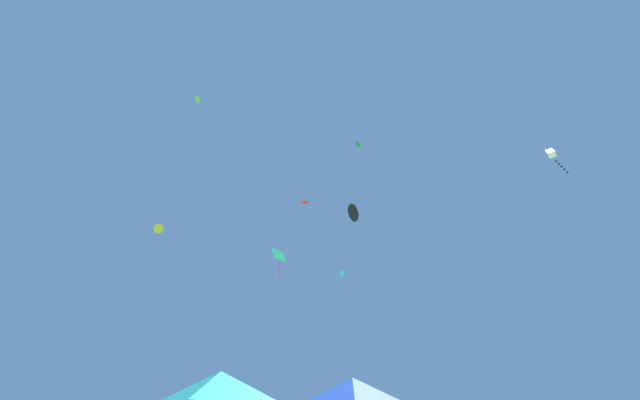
{
  "coord_description": "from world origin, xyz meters",
  "views": [
    {
      "loc": [
        0.03,
        -5.01,
        1.38
      ],
      "look_at": [
        -1.23,
        15.83,
        16.29
      ],
      "focal_mm": 20.2,
      "sensor_mm": 36.0,
      "label": 1
    }
  ],
  "objects_px": {
    "canopy_tent_blue": "(353,396)",
    "kite_red_diamond": "(305,202)",
    "canopy_tent_teal": "(219,390)",
    "kite_cyan_box": "(342,273)",
    "kite_black_delta": "(354,213)",
    "kite_cyan_diamond": "(279,256)",
    "kite_green_box": "(359,146)",
    "kite_yellow_delta": "(159,229)",
    "kite_white_box": "(552,154)",
    "kite_lime_delta": "(198,99)"
  },
  "relations": [
    {
      "from": "kite_yellow_delta",
      "to": "kite_lime_delta",
      "type": "distance_m",
      "value": 12.96
    },
    {
      "from": "canopy_tent_teal",
      "to": "kite_yellow_delta",
      "type": "distance_m",
      "value": 26.0
    },
    {
      "from": "kite_yellow_delta",
      "to": "kite_green_box",
      "type": "height_order",
      "value": "kite_green_box"
    },
    {
      "from": "kite_cyan_box",
      "to": "kite_cyan_diamond",
      "type": "distance_m",
      "value": 6.58
    },
    {
      "from": "kite_green_box",
      "to": "kite_yellow_delta",
      "type": "bearing_deg",
      "value": 155.69
    },
    {
      "from": "canopy_tent_blue",
      "to": "kite_lime_delta",
      "type": "relative_size",
      "value": 4.16
    },
    {
      "from": "kite_cyan_diamond",
      "to": "kite_black_delta",
      "type": "height_order",
      "value": "kite_cyan_diamond"
    },
    {
      "from": "kite_cyan_box",
      "to": "kite_green_box",
      "type": "bearing_deg",
      "value": -83.21
    },
    {
      "from": "kite_red_diamond",
      "to": "kite_cyan_diamond",
      "type": "xyz_separation_m",
      "value": [
        -2.5,
        0.6,
        -6.26
      ]
    },
    {
      "from": "kite_yellow_delta",
      "to": "kite_lime_delta",
      "type": "height_order",
      "value": "kite_lime_delta"
    },
    {
      "from": "kite_cyan_diamond",
      "to": "kite_white_box",
      "type": "xyz_separation_m",
      "value": [
        22.25,
        -11.68,
        1.95
      ]
    },
    {
      "from": "canopy_tent_teal",
      "to": "kite_cyan_box",
      "type": "distance_m",
      "value": 24.3
    },
    {
      "from": "kite_yellow_delta",
      "to": "kite_red_diamond",
      "type": "bearing_deg",
      "value": 14.07
    },
    {
      "from": "kite_red_diamond",
      "to": "kite_yellow_delta",
      "type": "xyz_separation_m",
      "value": [
        -13.61,
        -3.41,
        -4.99
      ]
    },
    {
      "from": "kite_cyan_diamond",
      "to": "kite_white_box",
      "type": "bearing_deg",
      "value": -27.7
    },
    {
      "from": "kite_yellow_delta",
      "to": "kite_cyan_diamond",
      "type": "bearing_deg",
      "value": 19.83
    },
    {
      "from": "kite_red_diamond",
      "to": "kite_lime_delta",
      "type": "relative_size",
      "value": 1.57
    },
    {
      "from": "canopy_tent_blue",
      "to": "kite_green_box",
      "type": "height_order",
      "value": "kite_green_box"
    },
    {
      "from": "canopy_tent_teal",
      "to": "kite_green_box",
      "type": "relative_size",
      "value": 2.66
    },
    {
      "from": "canopy_tent_teal",
      "to": "kite_white_box",
      "type": "distance_m",
      "value": 27.43
    },
    {
      "from": "kite_cyan_diamond",
      "to": "canopy_tent_teal",
      "type": "bearing_deg",
      "value": -84.17
    },
    {
      "from": "kite_red_diamond",
      "to": "kite_cyan_diamond",
      "type": "height_order",
      "value": "kite_red_diamond"
    },
    {
      "from": "canopy_tent_blue",
      "to": "kite_black_delta",
      "type": "xyz_separation_m",
      "value": [
        0.36,
        -0.32,
        6.27
      ]
    },
    {
      "from": "canopy_tent_teal",
      "to": "kite_cyan_box",
      "type": "xyz_separation_m",
      "value": [
        4.29,
        20.14,
        12.91
      ]
    },
    {
      "from": "kite_cyan_box",
      "to": "kite_cyan_diamond",
      "type": "height_order",
      "value": "kite_cyan_diamond"
    },
    {
      "from": "canopy_tent_teal",
      "to": "kite_cyan_diamond",
      "type": "distance_m",
      "value": 24.71
    },
    {
      "from": "canopy_tent_blue",
      "to": "kite_red_diamond",
      "type": "bearing_deg",
      "value": 100.93
    },
    {
      "from": "canopy_tent_teal",
      "to": "kite_white_box",
      "type": "relative_size",
      "value": 1.39
    },
    {
      "from": "canopy_tent_blue",
      "to": "kite_yellow_delta",
      "type": "xyz_separation_m",
      "value": [
        -17.48,
        16.61,
        16.32
      ]
    },
    {
      "from": "kite_black_delta",
      "to": "canopy_tent_blue",
      "type": "bearing_deg",
      "value": 138.7
    },
    {
      "from": "canopy_tent_teal",
      "to": "kite_black_delta",
      "type": "height_order",
      "value": "kite_black_delta"
    },
    {
      "from": "canopy_tent_teal",
      "to": "kite_red_diamond",
      "type": "bearing_deg",
      "value": 88.56
    },
    {
      "from": "kite_cyan_box",
      "to": "kite_black_delta",
      "type": "xyz_separation_m",
      "value": [
        0.42,
        -21.34,
        -6.97
      ]
    },
    {
      "from": "kite_yellow_delta",
      "to": "kite_green_box",
      "type": "relative_size",
      "value": 0.68
    },
    {
      "from": "kite_cyan_box",
      "to": "kite_yellow_delta",
      "type": "bearing_deg",
      "value": -165.8
    },
    {
      "from": "kite_red_diamond",
      "to": "kite_green_box",
      "type": "relative_size",
      "value": 0.9
    },
    {
      "from": "canopy_tent_teal",
      "to": "kite_cyan_diamond",
      "type": "bearing_deg",
      "value": 95.83
    },
    {
      "from": "kite_cyan_box",
      "to": "kite_black_delta",
      "type": "distance_m",
      "value": 22.45
    },
    {
      "from": "kite_red_diamond",
      "to": "kite_white_box",
      "type": "xyz_separation_m",
      "value": [
        19.75,
        -11.08,
        -4.3
      ]
    },
    {
      "from": "canopy_tent_blue",
      "to": "kite_red_diamond",
      "type": "relative_size",
      "value": 2.66
    },
    {
      "from": "kite_green_box",
      "to": "kite_black_delta",
      "type": "xyz_separation_m",
      "value": [
        -1.13,
        -8.36,
        -11.62
      ]
    },
    {
      "from": "canopy_tent_blue",
      "to": "canopy_tent_teal",
      "type": "bearing_deg",
      "value": 168.5
    },
    {
      "from": "kite_green_box",
      "to": "kite_red_diamond",
      "type": "bearing_deg",
      "value": 114.08
    },
    {
      "from": "kite_red_diamond",
      "to": "kite_green_box",
      "type": "distance_m",
      "value": 13.56
    },
    {
      "from": "kite_red_diamond",
      "to": "kite_black_delta",
      "type": "xyz_separation_m",
      "value": [
        4.23,
        -20.34,
        -15.05
      ]
    },
    {
      "from": "kite_cyan_diamond",
      "to": "kite_yellow_delta",
      "type": "relative_size",
      "value": 3.31
    },
    {
      "from": "kite_white_box",
      "to": "kite_green_box",
      "type": "bearing_deg",
      "value": -176.44
    },
    {
      "from": "kite_white_box",
      "to": "kite_lime_delta",
      "type": "bearing_deg",
      "value": -176.64
    },
    {
      "from": "canopy_tent_blue",
      "to": "kite_green_box",
      "type": "xyz_separation_m",
      "value": [
        1.49,
        8.04,
        17.89
      ]
    },
    {
      "from": "canopy_tent_teal",
      "to": "kite_black_delta",
      "type": "distance_m",
      "value": 7.67
    }
  ]
}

